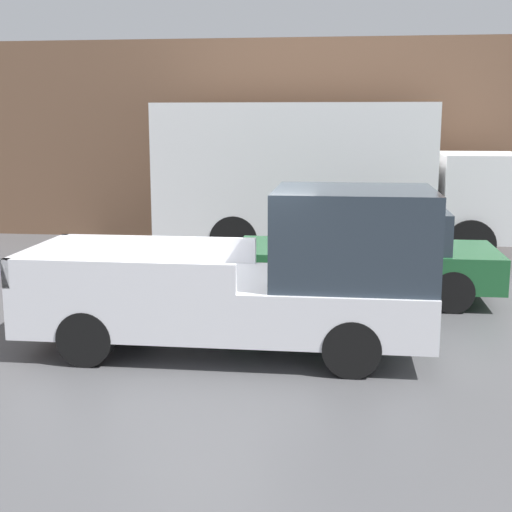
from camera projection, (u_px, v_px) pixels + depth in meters
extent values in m
plane|color=#4C4C4F|center=(220.00, 349.00, 9.86)|extent=(60.00, 60.00, 0.00)
cube|color=brown|center=(281.00, 141.00, 18.50)|extent=(28.00, 0.15, 5.16)
cube|color=silver|center=(227.00, 301.00, 9.79)|extent=(5.47, 2.06, 0.69)
cube|color=#28333D|center=(353.00, 235.00, 9.41)|extent=(2.08, 1.93, 1.22)
cube|color=silver|center=(157.00, 249.00, 10.79)|extent=(3.01, 0.10, 0.38)
cube|color=silver|center=(117.00, 276.00, 8.89)|extent=(3.01, 0.10, 0.38)
cube|color=silver|center=(39.00, 259.00, 10.02)|extent=(0.10, 2.06, 0.38)
cylinder|color=black|center=(351.00, 309.00, 10.54)|extent=(0.73, 0.26, 0.73)
cylinder|color=black|center=(352.00, 348.00, 8.76)|extent=(0.73, 0.26, 0.73)
cylinder|color=black|center=(128.00, 302.00, 10.94)|extent=(0.73, 0.26, 0.73)
cylinder|color=black|center=(86.00, 338.00, 9.17)|extent=(0.73, 0.26, 0.73)
cube|color=#1E592D|center=(364.00, 264.00, 12.66)|extent=(4.58, 1.97, 0.61)
cube|color=#28333D|center=(373.00, 228.00, 12.52)|extent=(2.52, 1.73, 0.68)
cylinder|color=black|center=(439.00, 269.00, 13.40)|extent=(0.70, 0.22, 0.70)
cylinder|color=black|center=(452.00, 292.00, 11.68)|extent=(0.70, 0.22, 0.70)
cylinder|color=black|center=(288.00, 266.00, 13.74)|extent=(0.70, 0.22, 0.70)
cylinder|color=black|center=(280.00, 287.00, 12.02)|extent=(0.70, 0.22, 0.70)
cube|color=white|center=(478.00, 196.00, 15.97)|extent=(1.78, 2.42, 1.89)
cube|color=white|center=(295.00, 170.00, 16.36)|extent=(6.14, 2.55, 2.98)
cylinder|color=black|center=(454.00, 228.00, 17.29)|extent=(1.06, 0.30, 1.06)
cylinder|color=black|center=(470.00, 244.00, 15.07)|extent=(1.06, 0.30, 1.06)
cylinder|color=black|center=(248.00, 225.00, 17.90)|extent=(1.06, 0.30, 1.06)
cylinder|color=black|center=(234.00, 239.00, 15.68)|extent=(1.06, 0.30, 1.06)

